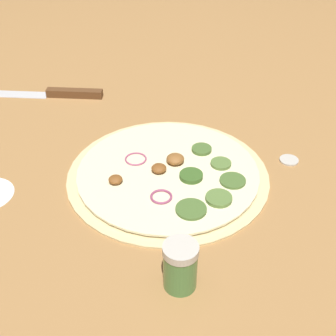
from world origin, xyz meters
TOP-DOWN VIEW (x-y plane):
  - ground_plane at (0.00, 0.00)m, footprint 3.00×3.00m
  - pizza at (-0.00, 0.00)m, footprint 0.36×0.36m
  - knife at (0.04, -0.39)m, footprint 0.25×0.20m
  - spice_jar at (0.12, 0.22)m, footprint 0.05×0.05m
  - loose_cap at (-0.22, 0.09)m, footprint 0.04×0.04m

SIDE VIEW (x-z plane):
  - ground_plane at x=0.00m, z-range 0.00..0.00m
  - loose_cap at x=-0.22m, z-range 0.00..0.01m
  - pizza at x=0.00m, z-range -0.01..0.02m
  - knife at x=0.04m, z-range 0.00..0.02m
  - spice_jar at x=0.12m, z-range 0.00..0.08m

